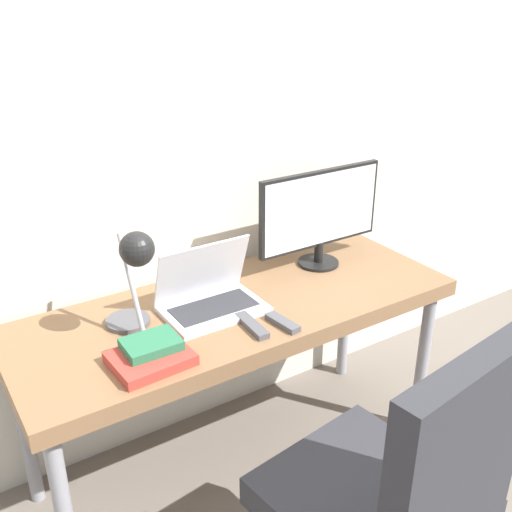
% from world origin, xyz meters
% --- Properties ---
extents(ground_plane, '(12.00, 12.00, 0.00)m').
position_xyz_m(ground_plane, '(0.00, 0.00, 0.00)').
color(ground_plane, '#70665B').
extents(wall_back, '(8.00, 0.05, 2.60)m').
position_xyz_m(wall_back, '(0.00, 0.67, 1.30)').
color(wall_back, beige).
rests_on(wall_back, ground_plane).
extents(desk, '(1.59, 0.60, 0.72)m').
position_xyz_m(desk, '(0.00, 0.30, 0.65)').
color(desk, brown).
rests_on(desk, ground_plane).
extents(laptop, '(0.34, 0.23, 0.24)m').
position_xyz_m(laptop, '(-0.10, 0.32, 0.77)').
color(laptop, silver).
rests_on(laptop, desk).
extents(monitor, '(0.55, 0.16, 0.39)m').
position_xyz_m(monitor, '(0.44, 0.41, 0.94)').
color(monitor, black).
rests_on(monitor, desk).
extents(desk_lamp, '(0.15, 0.27, 0.38)m').
position_xyz_m(desk_lamp, '(-0.38, 0.27, 0.97)').
color(desk_lamp, '#4C4C51').
rests_on(desk_lamp, desk).
extents(office_chair, '(0.56, 0.57, 1.05)m').
position_xyz_m(office_chair, '(-0.05, -0.55, 0.59)').
color(office_chair, black).
rests_on(office_chair, ground_plane).
extents(book_stack, '(0.24, 0.20, 0.06)m').
position_xyz_m(book_stack, '(-0.40, 0.13, 0.75)').
color(book_stack, '#B2382D').
rests_on(book_stack, desk).
extents(tv_remote, '(0.06, 0.14, 0.02)m').
position_xyz_m(tv_remote, '(0.05, 0.09, 0.73)').
color(tv_remote, '#4C4C51').
rests_on(tv_remote, desk).
extents(media_remote, '(0.05, 0.17, 0.02)m').
position_xyz_m(media_remote, '(-0.05, 0.13, 0.73)').
color(media_remote, '#4C4C51').
rests_on(media_remote, desk).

